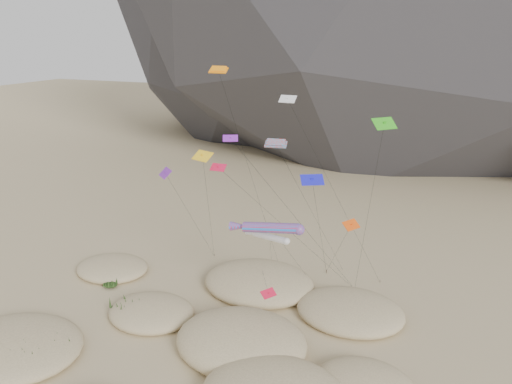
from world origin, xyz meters
TOP-DOWN VIEW (x-y plane):
  - ground at (0.00, 0.00)m, footprint 500.00×500.00m
  - dunes at (-0.72, 4.47)m, footprint 48.02×39.67m
  - dune_grass at (-0.27, 3.45)m, footprint 41.69×28.58m
  - kite_stakes at (2.54, 23.73)m, footprint 24.87×3.99m
  - rainbow_tube_kite at (3.01, 10.85)m, footprint 8.90×11.73m
  - white_tube_kite at (2.51, 12.19)m, footprint 7.52×14.99m
  - orange_parafoil at (-5.31, 16.25)m, footprint 6.74×7.85m
  - multi_parafoil at (2.59, 14.51)m, footprint 7.33×13.23m
  - delta_kites at (2.92, 11.97)m, footprint 28.23×21.78m

SIDE VIEW (x-z plane):
  - ground at x=0.00m, z-range 0.00..0.00m
  - kite_stakes at x=2.54m, z-range 0.00..0.30m
  - dunes at x=-0.72m, z-range -1.38..2.91m
  - dune_grass at x=-0.27m, z-range 0.09..1.59m
  - white_tube_kite at x=2.51m, z-range 4.63..15.20m
  - rainbow_tube_kite at x=3.01m, z-range 5.32..17.94m
  - delta_kites at x=2.92m, z-range 4.66..30.92m
  - multi_parafoil at x=2.59m, z-range 9.81..30.86m
  - orange_parafoil at x=-5.31m, z-range 13.52..42.35m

